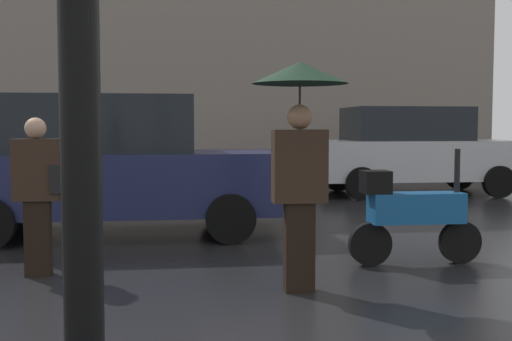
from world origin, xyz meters
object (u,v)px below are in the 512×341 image
Objects in this scene: parked_car_left at (112,165)px; parked_car_right at (412,150)px; pedestrian_with_umbrella at (300,124)px; pedestrian_with_bag at (39,187)px; parked_scooter at (412,213)px.

parked_car_left is 7.41m from parked_car_right.
pedestrian_with_umbrella is 8.65m from parked_car_right.
pedestrian_with_umbrella is at bearing -75.67° from parked_car_left.
parked_car_left is at bearing -148.39° from parked_car_right.
pedestrian_with_umbrella is 0.46× the size of parked_car_left.
parked_scooter is at bearing -5.03° from pedestrian_with_bag.
pedestrian_with_bag is 2.33m from parked_car_left.
parked_car_right is (2.62, 6.71, 0.40)m from parked_scooter.
pedestrian_with_umbrella is 1.39× the size of parked_scooter.
parked_car_right is at bearing 41.19° from pedestrian_with_bag.
pedestrian_with_bag is 0.35× the size of parked_car_left.
pedestrian_with_bag is 3.84m from parked_scooter.
parked_scooter is 0.33× the size of parked_car_right.
parked_car_right reaches higher than parked_scooter.
parked_car_right is (5.94, 4.42, 0.01)m from parked_car_left.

